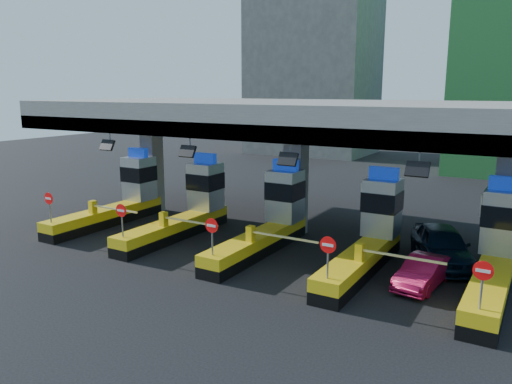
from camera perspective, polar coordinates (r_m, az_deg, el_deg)
The scene contains 10 objects.
ground at distance 24.47m, azimuth 1.36°, elevation -6.45°, with size 120.00×120.00×0.00m, color black.
toll_canopy at distance 25.85m, azimuth 4.57°, elevation 8.36°, with size 28.00×12.09×7.00m.
toll_lane_far_left at distance 30.29m, azimuth -15.10°, elevation -0.58°, with size 4.43×8.00×4.16m.
toll_lane_left at distance 27.00m, azimuth -7.63°, elevation -1.74°, with size 4.43×8.00×4.16m.
toll_lane_center at distance 24.31m, azimuth 1.70°, elevation -3.14°, with size 4.43×8.00×4.16m.
toll_lane_right at distance 22.41m, azimuth 13.00°, elevation -4.71°, with size 4.43×8.00×4.16m.
toll_lane_far_right at distance 21.54m, azimuth 25.83°, elevation -6.27°, with size 4.43×8.00×4.16m.
bg_building_concrete at distance 61.77m, azimuth 6.52°, elevation 12.84°, with size 14.00×10.00×18.00m, color #4C4C49.
van at distance 23.56m, azimuth 20.49°, elevation -5.73°, with size 2.02×5.03×1.71m, color black.
red_car at distance 20.79m, azimuth 18.59°, elevation -8.66°, with size 1.25×3.60×1.19m, color maroon.
Camera 1 is at (11.34, -20.31, 7.58)m, focal length 35.00 mm.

